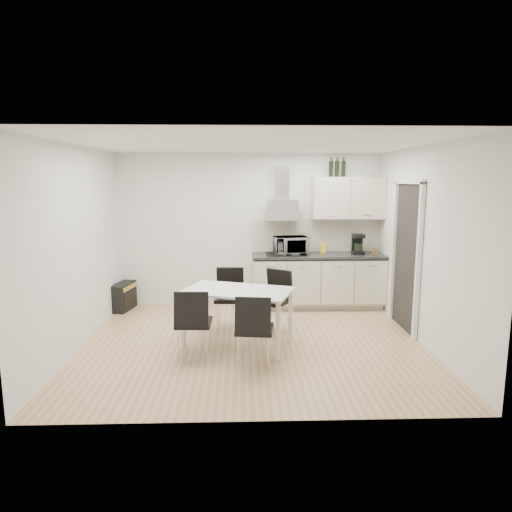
{
  "coord_description": "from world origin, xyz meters",
  "views": [
    {
      "loc": [
        -0.14,
        -5.82,
        2.17
      ],
      "look_at": [
        0.06,
        0.48,
        1.1
      ],
      "focal_mm": 32.0,
      "sensor_mm": 36.0,
      "label": 1
    }
  ],
  "objects_px": {
    "chair_near_right": "(255,330)",
    "floor_speaker": "(201,297)",
    "guitar_amp": "(124,296)",
    "dining_table": "(238,296)",
    "chair_near_left": "(194,323)",
    "chair_far_right": "(273,302)",
    "chair_far_left": "(230,299)",
    "kitchenette": "(320,259)"
  },
  "relations": [
    {
      "from": "chair_far_right",
      "to": "floor_speaker",
      "type": "xyz_separation_m",
      "value": [
        -1.15,
        1.44,
        -0.31
      ]
    },
    {
      "from": "chair_near_left",
      "to": "floor_speaker",
      "type": "xyz_separation_m",
      "value": [
        -0.13,
        2.39,
        -0.31
      ]
    },
    {
      "from": "chair_far_right",
      "to": "chair_near_left",
      "type": "bearing_deg",
      "value": 78.29
    },
    {
      "from": "guitar_amp",
      "to": "floor_speaker",
      "type": "distance_m",
      "value": 1.29
    },
    {
      "from": "chair_far_left",
      "to": "chair_far_right",
      "type": "xyz_separation_m",
      "value": [
        0.62,
        -0.16,
        0.0
      ]
    },
    {
      "from": "chair_near_right",
      "to": "chair_near_left",
      "type": "bearing_deg",
      "value": 167.12
    },
    {
      "from": "chair_near_left",
      "to": "floor_speaker",
      "type": "height_order",
      "value": "chair_near_left"
    },
    {
      "from": "kitchenette",
      "to": "chair_far_left",
      "type": "bearing_deg",
      "value": -143.5
    },
    {
      "from": "chair_near_right",
      "to": "floor_speaker",
      "type": "xyz_separation_m",
      "value": [
        -0.86,
        2.66,
        -0.31
      ]
    },
    {
      "from": "chair_far_right",
      "to": "floor_speaker",
      "type": "bearing_deg",
      "value": -16.06
    },
    {
      "from": "chair_near_right",
      "to": "kitchenette",
      "type": "bearing_deg",
      "value": 71.81
    },
    {
      "from": "chair_far_right",
      "to": "guitar_amp",
      "type": "height_order",
      "value": "chair_far_right"
    },
    {
      "from": "kitchenette",
      "to": "chair_far_right",
      "type": "distance_m",
      "value": 1.6
    },
    {
      "from": "dining_table",
      "to": "kitchenette",
      "type": "bearing_deg",
      "value": 71.38
    },
    {
      "from": "chair_near_right",
      "to": "floor_speaker",
      "type": "distance_m",
      "value": 2.81
    },
    {
      "from": "chair_far_right",
      "to": "chair_near_left",
      "type": "relative_size",
      "value": 1.0
    },
    {
      "from": "dining_table",
      "to": "chair_near_right",
      "type": "distance_m",
      "value": 0.76
    },
    {
      "from": "chair_far_left",
      "to": "floor_speaker",
      "type": "xyz_separation_m",
      "value": [
        -0.54,
        1.28,
        -0.31
      ]
    },
    {
      "from": "guitar_amp",
      "to": "floor_speaker",
      "type": "bearing_deg",
      "value": 22.3
    },
    {
      "from": "kitchenette",
      "to": "floor_speaker",
      "type": "xyz_separation_m",
      "value": [
        -2.04,
        0.17,
        -0.7
      ]
    },
    {
      "from": "kitchenette",
      "to": "dining_table",
      "type": "bearing_deg",
      "value": -127.58
    },
    {
      "from": "chair_far_left",
      "to": "chair_far_right",
      "type": "distance_m",
      "value": 0.64
    },
    {
      "from": "dining_table",
      "to": "chair_near_right",
      "type": "height_order",
      "value": "chair_near_right"
    },
    {
      "from": "chair_far_left",
      "to": "chair_near_left",
      "type": "relative_size",
      "value": 1.0
    },
    {
      "from": "chair_far_right",
      "to": "chair_near_right",
      "type": "bearing_deg",
      "value": 111.77
    },
    {
      "from": "chair_near_right",
      "to": "guitar_amp",
      "type": "height_order",
      "value": "chair_near_right"
    },
    {
      "from": "chair_far_right",
      "to": "floor_speaker",
      "type": "relative_size",
      "value": 3.31
    },
    {
      "from": "guitar_amp",
      "to": "floor_speaker",
      "type": "xyz_separation_m",
      "value": [
        1.26,
        0.25,
        -0.1
      ]
    },
    {
      "from": "chair_near_left",
      "to": "chair_near_right",
      "type": "distance_m",
      "value": 0.78
    },
    {
      "from": "dining_table",
      "to": "chair_far_right",
      "type": "relative_size",
      "value": 1.75
    },
    {
      "from": "chair_near_left",
      "to": "guitar_amp",
      "type": "distance_m",
      "value": 2.56
    },
    {
      "from": "chair_far_left",
      "to": "guitar_amp",
      "type": "xyz_separation_m",
      "value": [
        -1.8,
        1.03,
        -0.21
      ]
    },
    {
      "from": "guitar_amp",
      "to": "dining_table",
      "type": "bearing_deg",
      "value": -30.54
    },
    {
      "from": "chair_far_right",
      "to": "chair_far_left",
      "type": "bearing_deg",
      "value": 20.91
    },
    {
      "from": "kitchenette",
      "to": "chair_near_left",
      "type": "height_order",
      "value": "kitchenette"
    },
    {
      "from": "dining_table",
      "to": "chair_near_left",
      "type": "distance_m",
      "value": 0.72
    },
    {
      "from": "chair_far_left",
      "to": "floor_speaker",
      "type": "relative_size",
      "value": 3.31
    },
    {
      "from": "chair_far_left",
      "to": "dining_table",
      "type": "bearing_deg",
      "value": 102.81
    },
    {
      "from": "chair_near_left",
      "to": "guitar_amp",
      "type": "relative_size",
      "value": 1.52
    },
    {
      "from": "chair_near_right",
      "to": "guitar_amp",
      "type": "bearing_deg",
      "value": 138.57
    },
    {
      "from": "dining_table",
      "to": "chair_far_left",
      "type": "height_order",
      "value": "chair_far_left"
    },
    {
      "from": "kitchenette",
      "to": "dining_table",
      "type": "relative_size",
      "value": 1.64
    }
  ]
}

